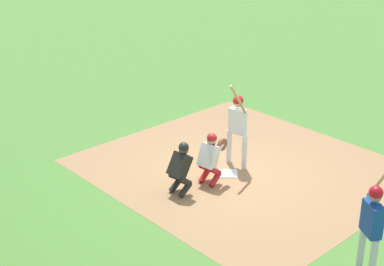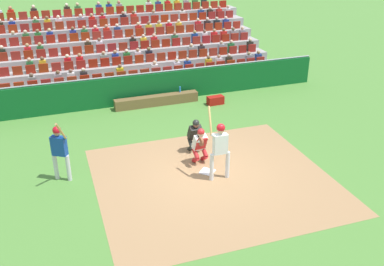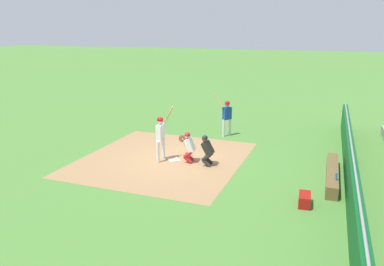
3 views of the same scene
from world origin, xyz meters
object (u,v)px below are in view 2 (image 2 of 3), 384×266
(home_plate_marker, at_px, (207,172))
(dugout_bench, at_px, (157,100))
(catcher_crouching, at_px, (200,144))
(equipment_duffel_bag, at_px, (215,100))
(on_deck_batter, at_px, (59,147))
(water_bottle_on_bench, at_px, (180,89))
(batter_at_plate, at_px, (220,145))
(home_plate_umpire, at_px, (195,134))

(home_plate_marker, height_order, dugout_bench, dugout_bench)
(dugout_bench, bearing_deg, catcher_crouching, 88.84)
(equipment_duffel_bag, relative_size, on_deck_batter, 0.33)
(water_bottle_on_bench, xyz_separation_m, on_deck_batter, (5.62, 5.23, 0.57))
(home_plate_marker, height_order, catcher_crouching, catcher_crouching)
(batter_at_plate, bearing_deg, water_bottle_on_bench, -98.66)
(home_plate_marker, bearing_deg, equipment_duffel_bag, -115.46)
(on_deck_batter, bearing_deg, batter_at_plate, 160.54)
(water_bottle_on_bench, bearing_deg, catcher_crouching, 77.74)
(catcher_crouching, distance_m, water_bottle_on_bench, 5.84)
(batter_at_plate, bearing_deg, home_plate_marker, -68.94)
(home_plate_umpire, height_order, water_bottle_on_bench, home_plate_umpire)
(home_plate_umpire, bearing_deg, equipment_duffel_bag, -121.84)
(catcher_crouching, relative_size, water_bottle_on_bench, 5.04)
(home_plate_umpire, height_order, dugout_bench, home_plate_umpire)
(catcher_crouching, xyz_separation_m, water_bottle_on_bench, (-1.24, -5.71, -0.15))
(catcher_crouching, height_order, on_deck_batter, on_deck_batter)
(batter_at_plate, xyz_separation_m, home_plate_umpire, (0.06, -1.98, -0.49))
(batter_at_plate, relative_size, on_deck_batter, 1.05)
(on_deck_batter, bearing_deg, equipment_duffel_bag, -148.20)
(home_plate_marker, xyz_separation_m, batter_at_plate, (-0.19, 0.49, 1.17))
(batter_at_plate, height_order, home_plate_umpire, batter_at_plate)
(water_bottle_on_bench, height_order, on_deck_batter, on_deck_batter)
(batter_at_plate, height_order, dugout_bench, batter_at_plate)
(home_plate_marker, distance_m, batter_at_plate, 1.28)
(batter_at_plate, relative_size, water_bottle_on_bench, 8.97)
(home_plate_umpire, xyz_separation_m, on_deck_batter, (4.52, 0.36, 0.45))
(home_plate_marker, bearing_deg, batter_at_plate, 111.06)
(home_plate_marker, height_order, on_deck_batter, on_deck_batter)
(catcher_crouching, distance_m, dugout_bench, 5.63)
(home_plate_umpire, xyz_separation_m, dugout_bench, (0.02, -4.77, -0.47))
(home_plate_umpire, bearing_deg, on_deck_batter, 4.53)
(home_plate_marker, distance_m, catcher_crouching, 0.96)
(equipment_duffel_bag, bearing_deg, batter_at_plate, 65.30)
(catcher_crouching, relative_size, home_plate_umpire, 1.02)
(home_plate_marker, bearing_deg, home_plate_umpire, -94.99)
(home_plate_marker, distance_m, dugout_bench, 6.26)
(batter_at_plate, distance_m, equipment_duffel_bag, 6.49)
(home_plate_marker, bearing_deg, on_deck_batter, -14.36)
(home_plate_marker, height_order, home_plate_umpire, home_plate_umpire)
(batter_at_plate, bearing_deg, home_plate_umpire, -88.24)
(home_plate_marker, xyz_separation_m, dugout_bench, (-0.11, -6.26, 0.20))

